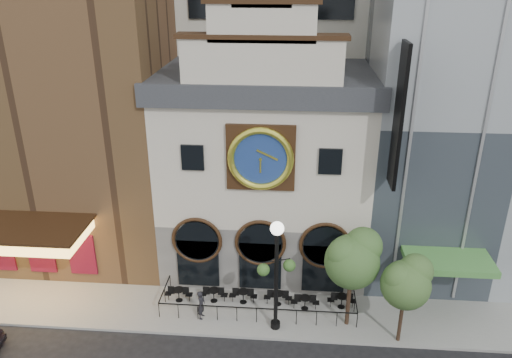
{
  "coord_description": "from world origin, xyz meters",
  "views": [
    {
      "loc": [
        1.7,
        -20.28,
        17.76
      ],
      "look_at": [
        -0.42,
        6.0,
        6.44
      ],
      "focal_mm": 35.0,
      "sensor_mm": 36.0,
      "label": 1
    }
  ],
  "objects_px": {
    "bistro_3": "(278,297)",
    "tree_right": "(353,257)",
    "bistro_1": "(214,294)",
    "bistro_0": "(179,294)",
    "bistro_4": "(305,302)",
    "lamppost": "(276,265)",
    "pedestrian": "(201,305)",
    "bistro_2": "(243,296)",
    "tree_left": "(407,281)",
    "bistro_5": "(342,300)"
  },
  "relations": [
    {
      "from": "bistro_0",
      "to": "bistro_4",
      "type": "bearing_deg",
      "value": -1.41
    },
    {
      "from": "bistro_1",
      "to": "bistro_3",
      "type": "xyz_separation_m",
      "value": [
        3.64,
        -0.0,
        0.0
      ]
    },
    {
      "from": "lamppost",
      "to": "bistro_1",
      "type": "bearing_deg",
      "value": 130.32
    },
    {
      "from": "bistro_0",
      "to": "tree_right",
      "type": "bearing_deg",
      "value": -7.23
    },
    {
      "from": "bistro_0",
      "to": "bistro_4",
      "type": "xyz_separation_m",
      "value": [
        7.15,
        -0.18,
        0.0
      ]
    },
    {
      "from": "bistro_2",
      "to": "bistro_3",
      "type": "xyz_separation_m",
      "value": [
        1.96,
        -0.02,
        0.0
      ]
    },
    {
      "from": "bistro_5",
      "to": "bistro_1",
      "type": "bearing_deg",
      "value": -179.8
    },
    {
      "from": "pedestrian",
      "to": "bistro_3",
      "type": "bearing_deg",
      "value": -66.07
    },
    {
      "from": "bistro_1",
      "to": "lamppost",
      "type": "xyz_separation_m",
      "value": [
        3.59,
        -1.94,
        3.42
      ]
    },
    {
      "from": "bistro_0",
      "to": "bistro_4",
      "type": "height_order",
      "value": "same"
    },
    {
      "from": "bistro_3",
      "to": "bistro_4",
      "type": "height_order",
      "value": "same"
    },
    {
      "from": "lamppost",
      "to": "bistro_3",
      "type": "bearing_deg",
      "value": 67.23
    },
    {
      "from": "pedestrian",
      "to": "bistro_4",
      "type": "bearing_deg",
      "value": -73.89
    },
    {
      "from": "bistro_1",
      "to": "bistro_3",
      "type": "distance_m",
      "value": 3.64
    },
    {
      "from": "pedestrian",
      "to": "lamppost",
      "type": "height_order",
      "value": "lamppost"
    },
    {
      "from": "tree_right",
      "to": "bistro_2",
      "type": "bearing_deg",
      "value": 167.03
    },
    {
      "from": "bistro_0",
      "to": "bistro_2",
      "type": "bearing_deg",
      "value": 2.0
    },
    {
      "from": "tree_left",
      "to": "tree_right",
      "type": "height_order",
      "value": "tree_right"
    },
    {
      "from": "bistro_4",
      "to": "tree_right",
      "type": "relative_size",
      "value": 0.28
    },
    {
      "from": "bistro_5",
      "to": "lamppost",
      "type": "distance_m",
      "value": 5.35
    },
    {
      "from": "pedestrian",
      "to": "tree_left",
      "type": "distance_m",
      "value": 10.75
    },
    {
      "from": "bistro_3",
      "to": "lamppost",
      "type": "height_order",
      "value": "lamppost"
    },
    {
      "from": "tree_left",
      "to": "pedestrian",
      "type": "bearing_deg",
      "value": 174.9
    },
    {
      "from": "bistro_4",
      "to": "lamppost",
      "type": "bearing_deg",
      "value": -133.39
    },
    {
      "from": "bistro_4",
      "to": "pedestrian",
      "type": "height_order",
      "value": "pedestrian"
    },
    {
      "from": "tree_right",
      "to": "bistro_1",
      "type": "bearing_deg",
      "value": 170.02
    },
    {
      "from": "bistro_3",
      "to": "lamppost",
      "type": "bearing_deg",
      "value": -91.55
    },
    {
      "from": "bistro_5",
      "to": "lamppost",
      "type": "xyz_separation_m",
      "value": [
        -3.6,
        -1.97,
        3.42
      ]
    },
    {
      "from": "bistro_4",
      "to": "bistro_3",
      "type": "bearing_deg",
      "value": 169.4
    },
    {
      "from": "lamppost",
      "to": "tree_left",
      "type": "xyz_separation_m",
      "value": [
        6.33,
        -0.44,
        -0.32
      ]
    },
    {
      "from": "bistro_3",
      "to": "tree_right",
      "type": "distance_m",
      "value": 5.4
    },
    {
      "from": "tree_right",
      "to": "bistro_3",
      "type": "bearing_deg",
      "value": 161.0
    },
    {
      "from": "pedestrian",
      "to": "bistro_5",
      "type": "bearing_deg",
      "value": -74.73
    },
    {
      "from": "bistro_5",
      "to": "tree_right",
      "type": "xyz_separation_m",
      "value": [
        0.23,
        -1.33,
        3.63
      ]
    },
    {
      "from": "bistro_1",
      "to": "lamppost",
      "type": "bearing_deg",
      "value": -28.47
    },
    {
      "from": "bistro_5",
      "to": "tree_left",
      "type": "distance_m",
      "value": 4.78
    },
    {
      "from": "bistro_1",
      "to": "bistro_2",
      "type": "height_order",
      "value": "same"
    },
    {
      "from": "bistro_3",
      "to": "bistro_1",
      "type": "bearing_deg",
      "value": 179.93
    },
    {
      "from": "bistro_5",
      "to": "tree_right",
      "type": "bearing_deg",
      "value": -80.24
    },
    {
      "from": "bistro_0",
      "to": "tree_left",
      "type": "xyz_separation_m",
      "value": [
        11.91,
        -2.28,
        3.1
      ]
    },
    {
      "from": "bistro_1",
      "to": "bistro_0",
      "type": "bearing_deg",
      "value": -176.79
    },
    {
      "from": "bistro_0",
      "to": "bistro_3",
      "type": "height_order",
      "value": "same"
    },
    {
      "from": "bistro_1",
      "to": "pedestrian",
      "type": "bearing_deg",
      "value": -106.56
    },
    {
      "from": "tree_right",
      "to": "lamppost",
      "type": "bearing_deg",
      "value": -170.54
    },
    {
      "from": "bistro_1",
      "to": "bistro_3",
      "type": "bearing_deg",
      "value": -0.07
    },
    {
      "from": "pedestrian",
      "to": "bistro_2",
      "type": "bearing_deg",
      "value": -50.73
    },
    {
      "from": "bistro_2",
      "to": "bistro_3",
      "type": "distance_m",
      "value": 1.96
    },
    {
      "from": "bistro_2",
      "to": "tree_right",
      "type": "distance_m",
      "value": 6.92
    },
    {
      "from": "bistro_0",
      "to": "bistro_5",
      "type": "distance_m",
      "value": 9.18
    },
    {
      "from": "pedestrian",
      "to": "tree_right",
      "type": "distance_m",
      "value": 8.51
    }
  ]
}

